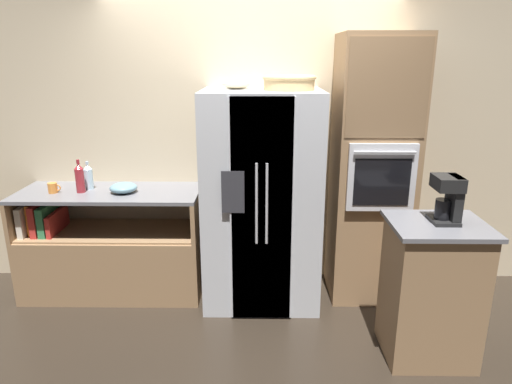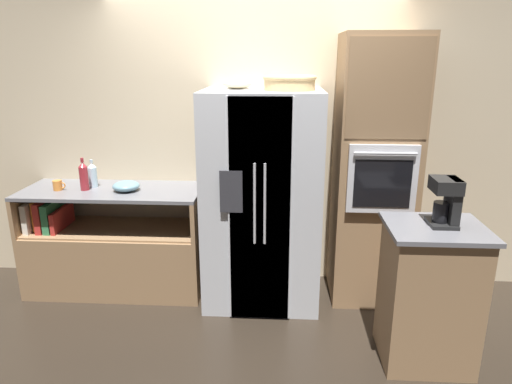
# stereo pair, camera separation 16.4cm
# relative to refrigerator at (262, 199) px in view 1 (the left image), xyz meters

# --- Properties ---
(ground_plane) EXTENTS (20.00, 20.00, 0.00)m
(ground_plane) POSITION_rel_refrigerator_xyz_m (-0.09, -0.08, -0.89)
(ground_plane) COLOR black
(wall_back) EXTENTS (12.00, 0.06, 2.80)m
(wall_back) POSITION_rel_refrigerator_xyz_m (-0.09, 0.42, 0.51)
(wall_back) COLOR beige
(wall_back) RESTS_ON ground_plane
(counter_left) EXTENTS (1.54, 0.62, 0.93)m
(counter_left) POSITION_rel_refrigerator_xyz_m (-1.32, 0.08, -0.55)
(counter_left) COLOR #93704C
(counter_left) RESTS_ON ground_plane
(refrigerator) EXTENTS (0.95, 0.81, 1.79)m
(refrigerator) POSITION_rel_refrigerator_xyz_m (0.00, 0.00, 0.00)
(refrigerator) COLOR silver
(refrigerator) RESTS_ON ground_plane
(wall_oven) EXTENTS (0.64, 0.64, 2.21)m
(wall_oven) POSITION_rel_refrigerator_xyz_m (0.93, 0.10, 0.22)
(wall_oven) COLOR #93704C
(wall_oven) RESTS_ON ground_plane
(island_counter) EXTENTS (0.63, 0.55, 0.99)m
(island_counter) POSITION_rel_refrigerator_xyz_m (1.16, -0.80, -0.40)
(island_counter) COLOR #93704C
(island_counter) RESTS_ON ground_plane
(wicker_basket) EXTENTS (0.41, 0.41, 0.11)m
(wicker_basket) POSITION_rel_refrigerator_xyz_m (0.21, -0.03, 0.95)
(wicker_basket) COLOR tan
(wicker_basket) RESTS_ON refrigerator
(fruit_bowl) EXTENTS (0.23, 0.23, 0.08)m
(fruit_bowl) POSITION_rel_refrigerator_xyz_m (-0.20, 0.09, 0.93)
(fruit_bowl) COLOR beige
(fruit_bowl) RESTS_ON refrigerator
(bottle_tall) EXTENTS (0.07, 0.07, 0.24)m
(bottle_tall) POSITION_rel_refrigerator_xyz_m (-1.49, 0.15, 0.15)
(bottle_tall) COLOR silver
(bottle_tall) RESTS_ON counter_left
(bottle_short) EXTENTS (0.07, 0.07, 0.28)m
(bottle_short) POSITION_rel_refrigerator_xyz_m (-1.52, 0.05, 0.17)
(bottle_short) COLOR maroon
(bottle_short) RESTS_ON counter_left
(mug) EXTENTS (0.11, 0.08, 0.09)m
(mug) POSITION_rel_refrigerator_xyz_m (-1.75, 0.03, 0.08)
(mug) COLOR orange
(mug) RESTS_ON counter_left
(mixing_bowl) EXTENTS (0.23, 0.23, 0.08)m
(mixing_bowl) POSITION_rel_refrigerator_xyz_m (-1.16, 0.04, 0.08)
(mixing_bowl) COLOR #668C99
(mixing_bowl) RESTS_ON counter_left
(coffee_maker) EXTENTS (0.17, 0.20, 0.31)m
(coffee_maker) POSITION_rel_refrigerator_xyz_m (1.22, -0.78, 0.27)
(coffee_maker) COLOR black
(coffee_maker) RESTS_ON island_counter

